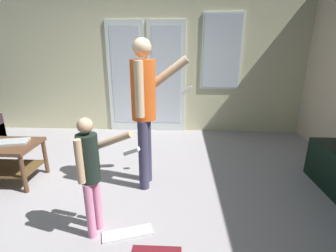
{
  "coord_description": "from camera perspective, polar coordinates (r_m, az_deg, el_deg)",
  "views": [
    {
      "loc": [
        0.79,
        -2.24,
        1.6
      ],
      "look_at": [
        0.67,
        0.24,
        0.8
      ],
      "focal_mm": 26.44,
      "sensor_mm": 36.0,
      "label": 1
    }
  ],
  "objects": [
    {
      "name": "person_child",
      "position": [
        2.16,
        -17.37,
        -9.13
      ],
      "size": [
        0.51,
        0.28,
        1.07
      ],
      "color": "pink",
      "rests_on": "ground_plane"
    },
    {
      "name": "person_adult",
      "position": [
        2.73,
        -5.35,
        5.43
      ],
      "size": [
        0.67,
        0.46,
        1.68
      ],
      "color": "#3C3A53",
      "rests_on": "ground_plane"
    },
    {
      "name": "coffee_table",
      "position": [
        3.61,
        -34.25,
        -5.46
      ],
      "size": [
        0.9,
        0.54,
        0.49
      ],
      "color": "brown",
      "rests_on": "ground_plane"
    },
    {
      "name": "loose_keyboard",
      "position": [
        2.43,
        -9.31,
        -23.19
      ],
      "size": [
        0.46,
        0.26,
        0.02
      ],
      "color": "white",
      "rests_on": "ground_plane"
    },
    {
      "name": "laptop_closed",
      "position": [
        3.5,
        -32.19,
        -3.13
      ],
      "size": [
        0.39,
        0.29,
        0.03
      ],
      "primitive_type": "cube",
      "rotation": [
        0.0,
        0.0,
        0.25
      ],
      "color": "#ABB2B1",
      "rests_on": "coffee_table"
    },
    {
      "name": "wall_back_with_doors",
      "position": [
        4.76,
        -6.38,
        14.04
      ],
      "size": [
        6.25,
        0.09,
        2.63
      ],
      "color": "beige",
      "rests_on": "ground_plane"
    },
    {
      "name": "ground_plane",
      "position": [
        2.87,
        -14.41,
        -16.81
      ],
      "size": [
        6.25,
        4.98,
        0.02
      ],
      "primitive_type": "cube",
      "color": "#999498"
    }
  ]
}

